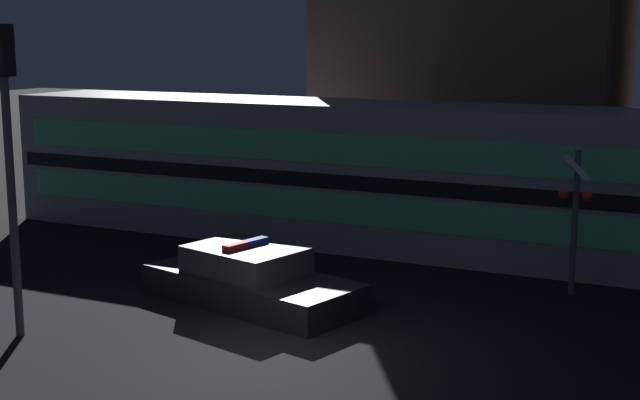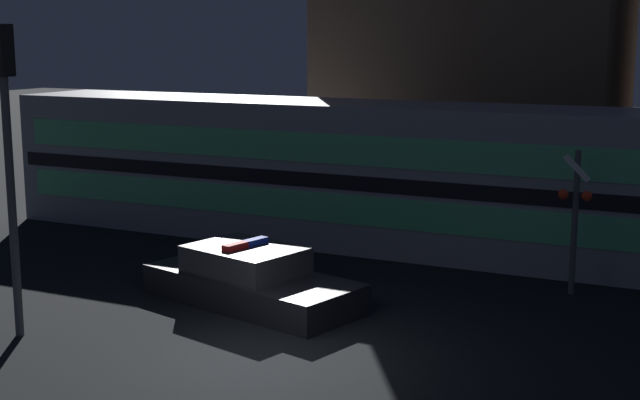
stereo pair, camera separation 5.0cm
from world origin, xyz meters
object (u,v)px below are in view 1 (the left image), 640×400
object	(u,v)px
train	(373,175)
traffic_light_corner	(7,137)
police_car	(251,281)
crossing_signal_near	(575,213)

from	to	relation	value
train	traffic_light_corner	bearing A→B (deg)	-107.74
train	police_car	distance (m)	6.09
crossing_signal_near	traffic_light_corner	bearing A→B (deg)	-140.62
train	police_car	world-z (taller)	train
police_car	train	bearing A→B (deg)	102.39
police_car	traffic_light_corner	distance (m)	5.57
crossing_signal_near	traffic_light_corner	distance (m)	11.31
police_car	crossing_signal_near	distance (m)	6.90
crossing_signal_near	traffic_light_corner	xyz separation A→B (m)	(-8.62, -7.08, 1.90)
police_car	crossing_signal_near	bearing A→B (deg)	45.59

